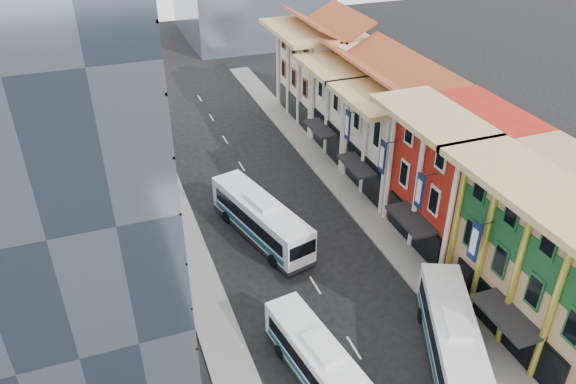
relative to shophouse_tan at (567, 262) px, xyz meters
name	(u,v)px	position (x,y,z in m)	size (l,w,h in m)	color
sidewalk_right	(370,218)	(-5.50, 17.00, -5.92)	(3.00, 90.00, 0.15)	slate
sidewalk_left	(192,256)	(-22.50, 17.00, -5.92)	(3.00, 90.00, 0.15)	slate
shophouse_tan	(567,262)	(0.00, 0.00, 0.00)	(8.00, 14.00, 12.00)	tan
shophouse_red	(461,178)	(0.00, 12.00, 0.00)	(8.00, 10.00, 12.00)	#AE2113
shophouse_cream_near	(402,142)	(0.00, 21.50, -1.00)	(8.00, 9.00, 10.00)	silver
shophouse_cream_mid	(361,108)	(0.00, 30.50, -1.00)	(8.00, 9.00, 10.00)	silver
shophouse_cream_far	(324,74)	(0.00, 41.00, -0.50)	(8.00, 12.00, 11.00)	silver
office_tower	(46,124)	(-31.00, 14.00, 9.00)	(12.00, 26.00, 30.00)	#3C495F
office_block_far	(74,107)	(-30.00, 37.00, 1.00)	(10.00, 18.00, 14.00)	gray
bus_left_near	(321,365)	(-17.41, 0.98, -4.24)	(2.57, 10.96, 3.52)	white
bus_left_far	(261,218)	(-16.00, 17.76, -3.98)	(2.95, 12.60, 4.04)	white
bus_right	(452,340)	(-8.50, -0.27, -4.04)	(2.87, 12.25, 3.93)	white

